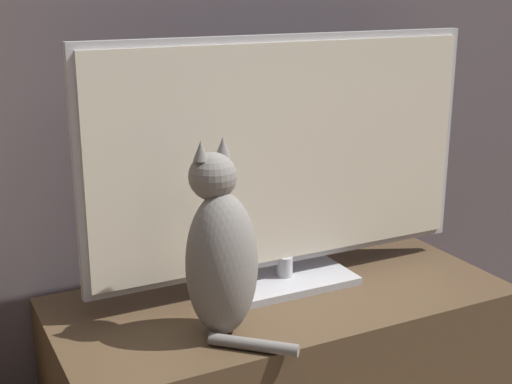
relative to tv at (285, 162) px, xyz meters
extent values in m
cube|color=brown|center=(-0.05, -0.07, -0.56)|extent=(1.19, 0.55, 0.44)
cube|color=#B7B7BC|center=(0.00, 0.00, -0.33)|extent=(0.36, 0.22, 0.02)
cylinder|color=#B7B7BC|center=(0.00, 0.00, -0.29)|extent=(0.04, 0.04, 0.06)
cube|color=#B7B7BC|center=(0.00, 0.00, 0.02)|extent=(1.10, 0.02, 0.61)
cube|color=silver|center=(0.00, -0.01, 0.02)|extent=(1.06, 0.01, 0.57)
ellipsoid|color=gray|center=(-0.27, -0.19, -0.17)|extent=(0.20, 0.19, 0.34)
ellipsoid|color=silver|center=(-0.28, -0.14, -0.18)|extent=(0.10, 0.07, 0.19)
sphere|color=gray|center=(-0.28, -0.16, 0.04)|extent=(0.13, 0.13, 0.11)
cone|color=gray|center=(-0.31, -0.17, 0.10)|extent=(0.04, 0.04, 0.04)
cone|color=gray|center=(-0.25, -0.16, 0.10)|extent=(0.04, 0.04, 0.04)
cylinder|color=gray|center=(-0.25, -0.30, -0.32)|extent=(0.17, 0.16, 0.03)
camera|label=1|loc=(-0.88, -1.58, 0.45)|focal=50.00mm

